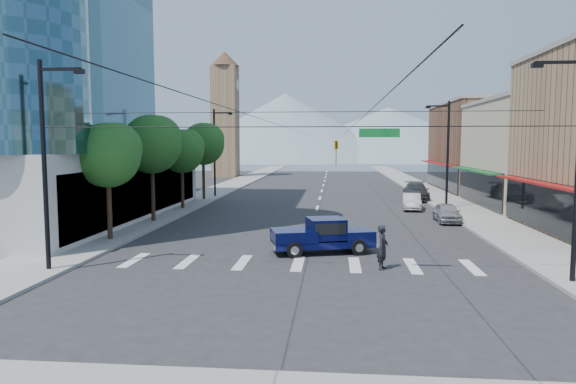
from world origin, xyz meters
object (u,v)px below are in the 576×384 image
at_px(pickup_truck, 322,235).
at_px(parked_car_far, 416,191).
at_px(pedestrian, 383,247).
at_px(parked_car_near, 447,213).
at_px(parked_car_mid, 412,202).

xyz_separation_m(pickup_truck, parked_car_far, (8.56, 25.13, -0.08)).
height_order(pedestrian, parked_car_near, pedestrian).
relative_size(pickup_truck, pedestrian, 2.80).
distance_m(pedestrian, parked_car_far, 28.91).
distance_m(pickup_truck, parked_car_mid, 19.09).
xyz_separation_m(parked_car_near, parked_car_mid, (-1.46, 6.78, 0.00)).
bearing_deg(parked_car_mid, pedestrian, -96.06).
relative_size(pickup_truck, parked_car_near, 1.39).
distance_m(pickup_truck, parked_car_near, 13.88).
distance_m(parked_car_near, parked_car_mid, 6.93).
xyz_separation_m(pedestrian, parked_car_near, (5.78, 14.14, -0.31)).
bearing_deg(parked_car_far, pedestrian, -95.92).
relative_size(pedestrian, parked_car_far, 0.34).
distance_m(parked_car_mid, parked_car_far, 7.55).
bearing_deg(pickup_truck, parked_car_far, 55.24).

